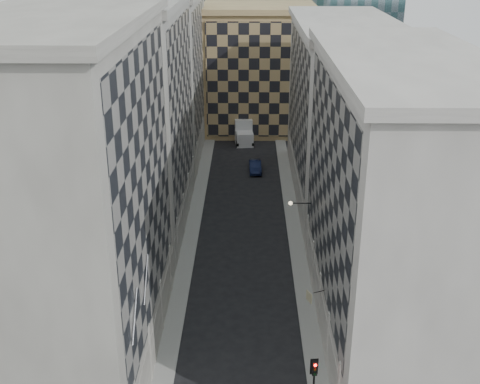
{
  "coord_description": "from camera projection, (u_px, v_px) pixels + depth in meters",
  "views": [
    {
      "loc": [
        0.42,
        -24.37,
        27.52
      ],
      "look_at": [
        -0.1,
        13.72,
        11.55
      ],
      "focal_mm": 45.0,
      "sensor_mm": 36.0,
      "label": 1
    }
  ],
  "objects": [
    {
      "name": "sidewalk_west",
      "position": [
        191.0,
        234.0,
        60.82
      ],
      "size": [
        1.5,
        100.0,
        0.15
      ],
      "primitive_type": "cube",
      "color": "gray",
      "rests_on": "ground"
    },
    {
      "name": "sidewalk_east",
      "position": [
        295.0,
        235.0,
        60.69
      ],
      "size": [
        1.5,
        100.0,
        0.15
      ],
      "primitive_type": "cube",
      "color": "gray",
      "rests_on": "ground"
    },
    {
      "name": "bldg_left_a",
      "position": [
        73.0,
        203.0,
        38.83
      ],
      "size": [
        10.8,
        22.8,
        23.7
      ],
      "color": "gray",
      "rests_on": "ground"
    },
    {
      "name": "bldg_left_b",
      "position": [
        134.0,
        118.0,
        59.31
      ],
      "size": [
        10.8,
        22.8,
        22.7
      ],
      "color": "gray",
      "rests_on": "ground"
    },
    {
      "name": "bldg_left_c",
      "position": [
        163.0,
        77.0,
        79.79
      ],
      "size": [
        10.8,
        22.8,
        21.7
      ],
      "color": "gray",
      "rests_on": "ground"
    },
    {
      "name": "bldg_right_a",
      "position": [
        394.0,
        202.0,
        42.83
      ],
      "size": [
        10.8,
        26.8,
        20.7
      ],
      "color": "#A6A098",
      "rests_on": "ground"
    },
    {
      "name": "bldg_right_b",
      "position": [
        341.0,
        110.0,
        67.91
      ],
      "size": [
        10.8,
        28.8,
        19.7
      ],
      "color": "#A6A098",
      "rests_on": "ground"
    },
    {
      "name": "tan_block",
      "position": [
        258.0,
        68.0,
        92.06
      ],
      "size": [
        16.8,
        14.8,
        18.8
      ],
      "color": "tan",
      "rests_on": "ground"
    },
    {
      "name": "flagpoles_left",
      "position": [
        141.0,
        297.0,
        35.64
      ],
      "size": [
        0.1,
        6.33,
        2.33
      ],
      "color": "gray",
      "rests_on": "ground"
    },
    {
      "name": "bracket_lamp",
      "position": [
        292.0,
        203.0,
        52.8
      ],
      "size": [
        1.98,
        0.36,
        0.36
      ],
      "color": "black",
      "rests_on": "ground"
    },
    {
      "name": "traffic_light",
      "position": [
        314.0,
        375.0,
        36.68
      ],
      "size": [
        0.5,
        0.44,
        3.97
      ],
      "rotation": [
        0.0,
        0.0,
        0.1
      ],
      "color": "black",
      "rests_on": "sidewalk_east"
    },
    {
      "name": "box_truck",
      "position": [
        243.0,
        131.0,
        88.76
      ],
      "size": [
        3.13,
        6.43,
        3.41
      ],
      "rotation": [
        0.0,
        0.0,
        0.1
      ],
      "color": "silver",
      "rests_on": "ground"
    },
    {
      "name": "dark_car",
      "position": [
        255.0,
        166.0,
        77.18
      ],
      "size": [
        1.63,
        4.37,
        1.42
      ],
      "primitive_type": "imported",
      "rotation": [
        0.0,
        0.0,
        0.03
      ],
      "color": "#0E1533",
      "rests_on": "ground"
    },
    {
      "name": "shop_sign",
      "position": [
        310.0,
        296.0,
        43.3
      ],
      "size": [
        1.3,
        0.74,
        0.86
      ],
      "rotation": [
        0.0,
        0.0,
        0.41
      ],
      "color": "black",
      "rests_on": "ground"
    }
  ]
}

